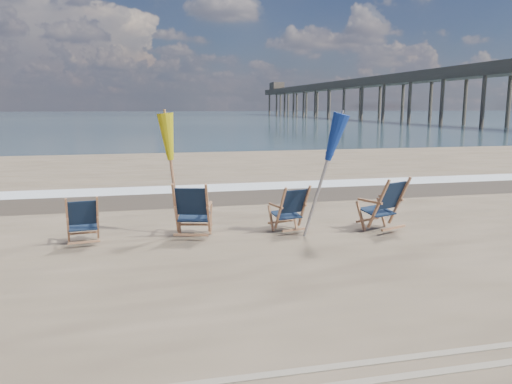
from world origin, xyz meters
TOP-DOWN VIEW (x-y plane):
  - ocean at (0.00, 128.00)m, footprint 400.00×400.00m
  - surf_foam at (0.00, 8.30)m, footprint 200.00×1.40m
  - wet_sand_strip at (0.00, 6.80)m, footprint 200.00×2.60m
  - beach_chair_0 at (-2.72, 2.65)m, footprint 0.64×0.70m
  - beach_chair_1 at (-0.80, 2.58)m, footprint 0.84×0.90m
  - beach_chair_2 at (1.06, 2.69)m, footprint 0.74×0.79m
  - beach_chair_3 at (2.90, 2.40)m, footprint 0.93×0.98m
  - umbrella_yellow at (-1.38, 3.03)m, footprint 0.30×0.30m
  - umbrella_blue at (1.22, 2.24)m, footprint 0.30×0.30m
  - fishing_pier at (38.00, 74.00)m, footprint 4.40×140.00m

SIDE VIEW (x-z plane):
  - ocean at x=0.00m, z-range 0.00..0.00m
  - wet_sand_strip at x=0.00m, z-range 0.00..0.00m
  - surf_foam at x=0.00m, z-range 0.00..0.01m
  - beach_chair_0 at x=-2.72m, z-range 0.00..0.88m
  - beach_chair_2 at x=1.06m, z-range 0.00..0.93m
  - beach_chair_1 at x=-0.80m, z-range 0.00..1.05m
  - beach_chair_3 at x=2.90m, z-range 0.00..1.08m
  - umbrella_yellow at x=-1.38m, z-range 0.59..2.84m
  - umbrella_blue at x=1.22m, z-range 0.62..2.93m
  - fishing_pier at x=38.00m, z-range 0.00..9.30m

